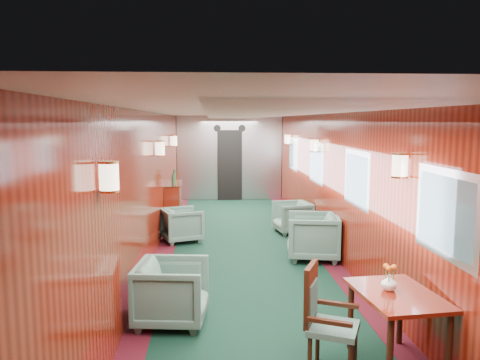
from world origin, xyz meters
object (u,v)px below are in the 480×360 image
(dining_table, at_px, (397,305))
(side_chair, at_px, (323,314))
(credenza, at_px, (174,205))
(armchair_left_near, at_px, (172,292))
(armchair_right_near, at_px, (313,236))
(armchair_right_far, at_px, (292,217))
(armchair_left_far, at_px, (182,225))

(dining_table, distance_m, side_chair, 0.69)
(credenza, distance_m, armchair_left_near, 4.84)
(dining_table, relative_size, credenza, 0.82)
(armchair_left_near, distance_m, armchair_right_near, 3.14)
(armchair_right_near, bearing_deg, side_chair, -1.21)
(armchair_left_near, bearing_deg, armchair_right_far, -20.55)
(armchair_left_far, bearing_deg, armchair_right_near, -139.86)
(side_chair, distance_m, armchair_right_near, 3.51)
(credenza, distance_m, armchair_right_far, 2.53)
(dining_table, height_order, armchair_right_near, armchair_right_near)
(armchair_right_near, bearing_deg, armchair_right_far, -169.64)
(dining_table, distance_m, armchair_right_far, 5.24)
(armchair_left_near, distance_m, armchair_right_far, 4.64)
(armchair_left_far, relative_size, armchair_right_near, 0.84)
(armchair_left_far, bearing_deg, credenza, -8.65)
(armchair_right_near, distance_m, armchair_right_far, 1.82)
(armchair_left_far, height_order, armchair_right_near, armchair_right_near)
(side_chair, distance_m, armchair_left_far, 4.96)
(armchair_left_near, bearing_deg, armchair_right_near, -35.99)
(side_chair, xyz_separation_m, armchair_right_far, (0.66, 5.26, -0.22))
(dining_table, height_order, armchair_left_near, dining_table)
(armchair_left_near, bearing_deg, armchair_left_far, 7.78)
(side_chair, relative_size, armchair_left_near, 1.27)
(dining_table, relative_size, side_chair, 1.02)
(credenza, bearing_deg, dining_table, -67.40)
(armchair_left_near, height_order, armchair_right_near, armchair_right_near)
(credenza, xyz_separation_m, armchair_right_far, (2.43, -0.68, -0.17))
(armchair_left_near, height_order, armchair_left_far, armchair_left_near)
(side_chair, relative_size, armchair_right_far, 1.41)
(armchair_right_near, xyz_separation_m, armchair_right_far, (-0.02, 1.82, -0.06))
(armchair_left_far, distance_m, armchair_right_far, 2.26)
(side_chair, height_order, armchair_left_far, side_chair)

